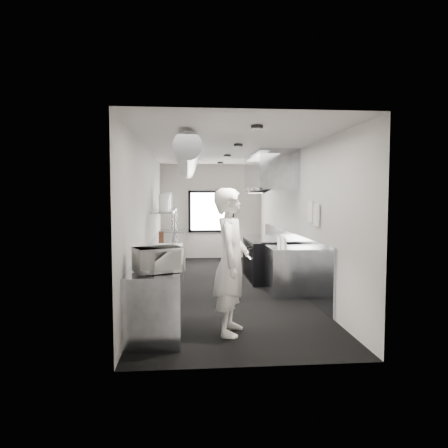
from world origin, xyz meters
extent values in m
cube|color=black|center=(0.00, 0.00, 0.00)|extent=(3.00, 8.00, 0.01)
cube|color=#BCB8B3|center=(0.00, 0.00, 2.80)|extent=(3.00, 8.00, 0.01)
cube|color=beige|center=(0.00, 4.00, 1.40)|extent=(3.00, 0.02, 2.80)
cube|color=beige|center=(0.00, -4.00, 1.40)|extent=(3.00, 0.02, 2.80)
cube|color=beige|center=(-1.50, 0.00, 1.40)|extent=(0.02, 8.00, 2.80)
cube|color=beige|center=(1.50, 0.00, 1.40)|extent=(0.02, 8.00, 2.80)
cube|color=gray|center=(1.48, 0.30, 0.55)|extent=(0.03, 5.50, 1.10)
cylinder|color=gray|center=(-0.70, 0.40, 2.55)|extent=(0.40, 6.40, 0.40)
cube|color=silver|center=(0.00, 3.96, 1.40)|extent=(1.20, 0.03, 1.10)
cube|color=black|center=(0.00, 3.98, 1.98)|extent=(1.36, 0.03, 0.08)
cube|color=black|center=(0.00, 3.98, 0.82)|extent=(1.36, 0.03, 0.08)
cube|color=black|center=(-0.64, 3.98, 1.40)|extent=(0.08, 0.03, 1.25)
cube|color=black|center=(0.64, 3.98, 1.40)|extent=(0.08, 0.03, 1.25)
cube|color=gray|center=(1.10, 0.70, 2.40)|extent=(0.80, 2.20, 0.80)
cube|color=gray|center=(0.72, 0.70, 2.01)|extent=(0.05, 2.20, 0.05)
cube|color=black|center=(1.02, 0.70, 2.06)|extent=(0.50, 2.10, 0.28)
cube|color=gray|center=(-1.15, -0.50, 0.45)|extent=(0.70, 6.00, 0.90)
cube|color=gray|center=(-1.20, 1.00, 1.55)|extent=(0.45, 3.00, 0.04)
cylinder|color=gray|center=(-1.00, -0.40, 1.22)|extent=(0.04, 0.04, 0.66)
cylinder|color=gray|center=(-1.00, 1.00, 1.22)|extent=(0.04, 0.04, 0.66)
cylinder|color=gray|center=(-1.00, 2.40, 1.22)|extent=(0.04, 0.04, 0.66)
cube|color=black|center=(1.05, 0.70, 0.45)|extent=(0.85, 1.60, 0.90)
cube|color=gray|center=(1.05, 0.70, 0.92)|extent=(0.85, 1.60, 0.04)
cube|color=gray|center=(0.64, 0.70, 0.45)|extent=(0.03, 1.55, 0.80)
cylinder|color=gray|center=(0.61, 0.70, 0.55)|extent=(0.03, 1.30, 0.03)
cube|color=gray|center=(1.15, -0.70, 0.45)|extent=(0.65, 0.80, 0.90)
cube|color=gray|center=(-1.15, 3.20, 0.45)|extent=(0.70, 1.20, 0.90)
cube|color=white|center=(1.47, -1.20, 1.60)|extent=(0.02, 0.28, 0.38)
cube|color=white|center=(1.47, -1.55, 1.55)|extent=(0.02, 0.28, 0.38)
imported|color=white|center=(-0.12, -2.85, 0.99)|extent=(0.63, 0.82, 1.98)
imported|color=silver|center=(-1.09, -3.07, 1.06)|extent=(0.66, 0.60, 0.32)
cylinder|color=#AFBAAB|center=(-1.28, -2.45, 0.95)|extent=(0.15, 0.15, 0.10)
cylinder|color=#AFBAAB|center=(-1.25, -2.63, 0.96)|extent=(0.16, 0.16, 0.11)
cube|color=silver|center=(-1.04, -1.76, 0.91)|extent=(0.47, 0.53, 0.01)
cylinder|color=white|center=(-1.01, -1.33, 0.91)|extent=(0.20, 0.20, 0.01)
sphere|color=#DEA974|center=(-1.01, -1.33, 0.96)|extent=(0.08, 0.08, 0.08)
cube|color=white|center=(-1.07, -0.34, 0.91)|extent=(0.55, 0.69, 0.02)
cube|color=#55301E|center=(-1.25, 0.15, 1.02)|extent=(0.12, 0.23, 0.24)
cylinder|color=white|center=(-1.19, 0.17, 1.70)|extent=(0.27, 0.27, 0.25)
cylinder|color=white|center=(-1.21, 0.83, 1.74)|extent=(0.31, 0.31, 0.33)
cylinder|color=white|center=(-1.21, 1.08, 1.73)|extent=(0.29, 0.29, 0.33)
cylinder|color=white|center=(-1.19, 1.61, 1.76)|extent=(0.29, 0.29, 0.38)
cylinder|color=white|center=(1.08, -0.96, 0.99)|extent=(0.06, 0.06, 0.18)
cylinder|color=white|center=(1.08, -0.80, 1.00)|extent=(0.08, 0.08, 0.19)
cylinder|color=white|center=(1.10, -0.72, 0.98)|extent=(0.07, 0.07, 0.16)
cylinder|color=white|center=(1.06, -0.58, 0.99)|extent=(0.07, 0.07, 0.18)
cylinder|color=white|center=(1.09, -0.36, 0.99)|extent=(0.07, 0.07, 0.17)
camera|label=1|loc=(-0.71, -8.41, 1.89)|focal=33.33mm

